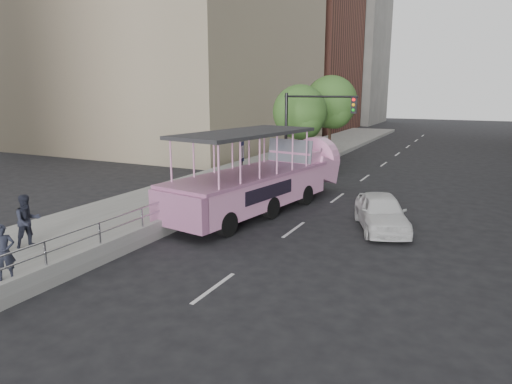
{
  "coord_description": "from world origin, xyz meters",
  "views": [
    {
      "loc": [
        7.23,
        -12.0,
        5.35
      ],
      "look_at": [
        0.13,
        2.41,
        1.75
      ],
      "focal_mm": 32.0,
      "sensor_mm": 36.0,
      "label": 1
    }
  ],
  "objects": [
    {
      "name": "parking_sign",
      "position": [
        -2.91,
        7.08,
        1.83
      ],
      "size": [
        0.16,
        0.65,
        2.95
      ],
      "color": "black",
      "rests_on": "ground"
    },
    {
      "name": "street_tree_near",
      "position": [
        -3.3,
        15.93,
        3.82
      ],
      "size": [
        3.52,
        3.52,
        5.72
      ],
      "color": "#322116",
      "rests_on": "ground"
    },
    {
      "name": "pedestrian_near",
      "position": [
        -4.01,
        -4.57,
        1.08
      ],
      "size": [
        0.65,
        0.67,
        1.56
      ],
      "primitive_type": "imported",
      "rotation": [
        0.0,
        0.0,
        0.87
      ],
      "color": "#222532",
      "rests_on": "sidewalk"
    },
    {
      "name": "midrise_stone_b",
      "position": [
        -16.0,
        64.0,
        10.0
      ],
      "size": [
        16.0,
        14.0,
        20.0
      ],
      "primitive_type": "cube",
      "color": "gray",
      "rests_on": "ground"
    },
    {
      "name": "street_tree_far",
      "position": [
        -3.1,
        21.93,
        4.31
      ],
      "size": [
        3.97,
        3.97,
        6.45
      ],
      "color": "#322116",
      "rests_on": "ground"
    },
    {
      "name": "pedestrian_mid",
      "position": [
        -5.77,
        -2.48,
        1.18
      ],
      "size": [
        0.85,
        0.99,
        1.76
      ],
      "primitive_type": "imported",
      "rotation": [
        0.0,
        0.0,
        1.33
      ],
      "color": "#222532",
      "rests_on": "sidewalk"
    },
    {
      "name": "kerb_wall",
      "position": [
        -3.12,
        2.0,
        0.48
      ],
      "size": [
        0.24,
        30.0,
        0.36
      ],
      "primitive_type": "cube",
      "color": "#9F9F9A",
      "rests_on": "sidewalk"
    },
    {
      "name": "car",
      "position": [
        4.03,
        5.56,
        0.71
      ],
      "size": [
        3.13,
        4.49,
        1.42
      ],
      "primitive_type": "imported",
      "rotation": [
        0.0,
        0.0,
        0.39
      ],
      "color": "silver",
      "rests_on": "ground"
    },
    {
      "name": "sidewalk",
      "position": [
        -5.75,
        10.0,
        0.15
      ],
      "size": [
        5.5,
        80.0,
        0.3
      ],
      "primitive_type": "cube",
      "color": "#999893",
      "rests_on": "ground"
    },
    {
      "name": "ground",
      "position": [
        0.0,
        0.0,
        0.0
      ],
      "size": [
        160.0,
        160.0,
        0.0
      ],
      "primitive_type": "plane",
      "color": "black"
    },
    {
      "name": "traffic_signal",
      "position": [
        -1.7,
        12.5,
        3.5
      ],
      "size": [
        4.2,
        0.32,
        5.2
      ],
      "color": "black",
      "rests_on": "ground"
    },
    {
      "name": "midrise_brick",
      "position": [
        -18.0,
        48.0,
        13.0
      ],
      "size": [
        18.0,
        16.0,
        26.0
      ],
      "primitive_type": "cube",
      "color": "brown",
      "rests_on": "ground"
    },
    {
      "name": "guardrail",
      "position": [
        -3.12,
        2.0,
        1.14
      ],
      "size": [
        0.07,
        22.0,
        0.71
      ],
      "color": "#B1B1B5",
      "rests_on": "kerb_wall"
    },
    {
      "name": "duck_boat",
      "position": [
        -1.43,
        6.48,
        1.36
      ],
      "size": [
        4.36,
        11.28,
        3.66
      ],
      "color": "black",
      "rests_on": "ground"
    }
  ]
}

